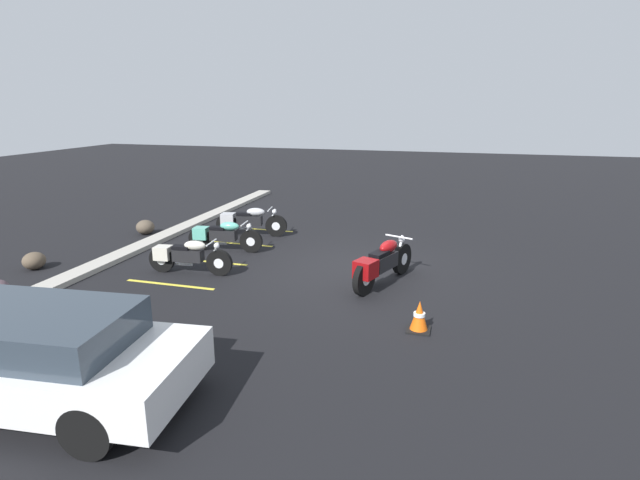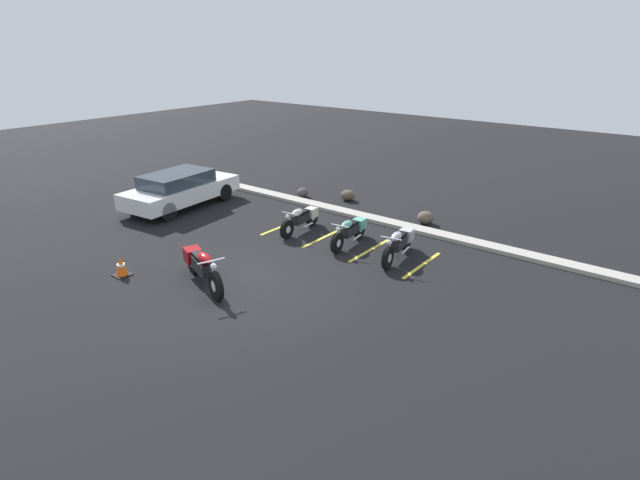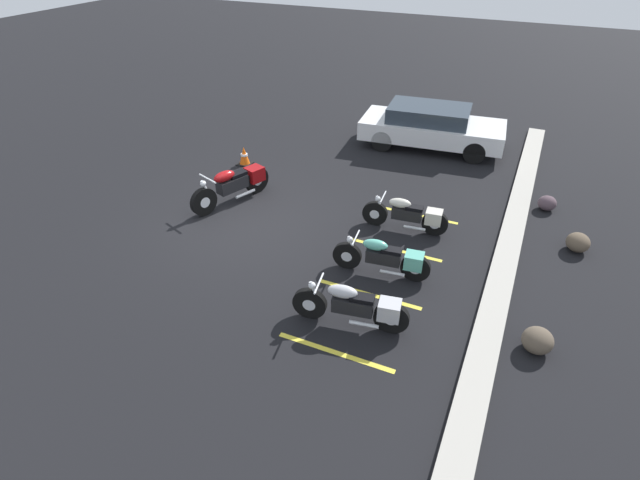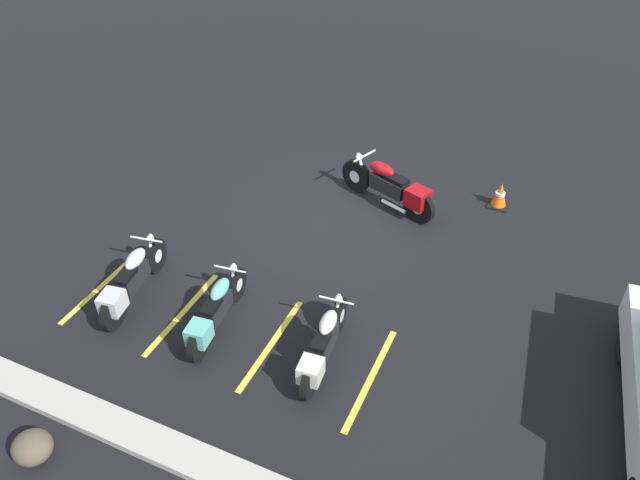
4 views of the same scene
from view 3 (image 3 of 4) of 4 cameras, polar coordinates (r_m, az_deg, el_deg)
ground at (r=12.05m, az=-8.43°, el=2.07°), size 60.00×60.00×0.00m
motorcycle_maroon_featured at (r=12.77m, az=-9.73°, el=6.35°), size 2.24×1.05×0.92m
parked_bike_0 at (r=11.58m, az=10.17°, el=2.88°), size 0.57×1.99×0.78m
parked_bike_1 at (r=10.06m, az=7.57°, el=-2.01°), size 0.60×2.00×0.79m
parked_bike_2 at (r=8.80m, az=4.15°, el=-7.54°), size 0.70×2.09×0.83m
car_white at (r=16.13m, az=12.58°, el=12.61°), size 2.20×4.45×1.29m
concrete_curb at (r=10.53m, az=19.88°, el=-4.60°), size 18.00×0.50×0.12m
landscape_rock_0 at (r=9.24m, az=23.61°, el=-10.47°), size 0.59×0.57×0.42m
landscape_rock_1 at (r=13.56m, az=24.53°, el=3.86°), size 0.47×0.47×0.36m
landscape_rock_2 at (r=12.18m, az=27.39°, el=-0.24°), size 0.61×0.57×0.40m
traffic_cone at (r=14.87m, az=-8.65°, el=9.45°), size 0.40×0.40×0.54m
stall_line_0 at (r=12.44m, az=10.79°, el=2.90°), size 0.10×2.10×0.00m
stall_line_1 at (r=11.06m, az=8.51°, el=-1.09°), size 0.10×2.10×0.00m
stall_line_2 at (r=9.76m, az=5.59°, el=-6.18°), size 0.10×2.10×0.00m
stall_line_3 at (r=8.60m, az=1.74°, el=-12.70°), size 0.10×2.10×0.00m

